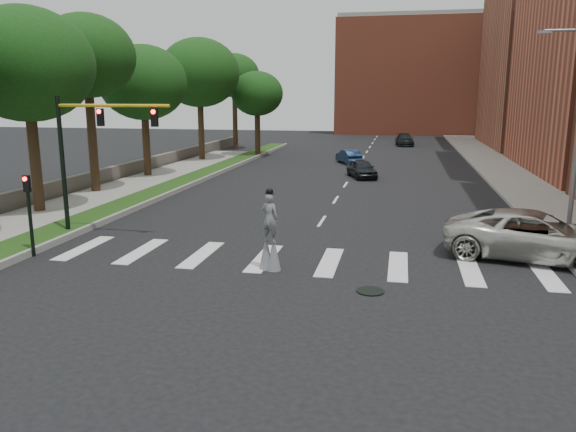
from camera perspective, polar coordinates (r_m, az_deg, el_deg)
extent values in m
plane|color=black|center=(20.77, 0.35, -5.30)|extent=(160.00, 160.00, 0.00)
cube|color=#1A3B10|center=(42.74, -9.69, 3.80)|extent=(2.00, 60.00, 0.25)
cube|color=gray|center=(42.38, -8.37, 3.79)|extent=(0.20, 60.00, 0.28)
cube|color=gray|center=(35.21, -20.11, 1.38)|extent=(4.00, 60.00, 0.18)
cube|color=gray|center=(45.70, 22.33, 3.55)|extent=(5.00, 90.00, 0.18)
cube|color=#544E48|center=(46.71, -15.16, 4.78)|extent=(0.50, 56.00, 1.10)
cylinder|color=black|center=(18.54, 8.36, -7.56)|extent=(0.90, 0.90, 0.04)
cube|color=#A1533B|center=(75.75, 26.13, 13.85)|extent=(16.00, 22.00, 20.00)
cube|color=#B25038|center=(97.50, 13.08, 13.52)|extent=(26.00, 14.00, 18.00)
cylinder|color=slate|center=(26.36, 26.60, 16.53)|extent=(1.80, 0.12, 0.12)
cube|color=slate|center=(26.15, 24.61, 16.64)|extent=(0.50, 0.18, 0.12)
cylinder|color=black|center=(27.06, -21.90, 4.65)|extent=(0.20, 0.20, 6.20)
cylinder|color=gold|center=(25.54, -17.41, 10.66)|extent=(5.20, 0.14, 0.14)
cube|color=black|center=(25.85, -18.52, 9.49)|extent=(0.28, 0.18, 0.75)
cylinder|color=#FF0C0C|center=(25.76, -18.67, 10.03)|extent=(0.18, 0.06, 0.18)
cube|color=black|center=(24.71, -13.41, 9.68)|extent=(0.28, 0.18, 0.75)
cylinder|color=#FF0C0C|center=(24.61, -13.54, 10.25)|extent=(0.18, 0.06, 0.18)
cylinder|color=black|center=(24.08, -24.71, -0.30)|extent=(0.14, 0.14, 3.00)
cube|color=black|center=(23.85, -25.01, 2.99)|extent=(0.25, 0.16, 0.65)
cylinder|color=#FF0C0C|center=(23.74, -25.19, 3.42)|extent=(0.16, 0.05, 0.16)
cylinder|color=#2F1F13|center=(20.38, -1.45, -4.14)|extent=(0.07, 0.07, 1.02)
cylinder|color=#2F1F13|center=(20.53, -2.23, -4.02)|extent=(0.07, 0.07, 1.02)
cone|color=slate|center=(20.35, -1.45, -3.80)|extent=(0.52, 0.52, 1.28)
cone|color=slate|center=(20.50, -2.23, -3.68)|extent=(0.52, 0.52, 1.28)
imported|color=slate|center=(20.11, -1.87, -0.21)|extent=(0.75, 0.60, 1.81)
sphere|color=black|center=(19.92, -1.89, 2.50)|extent=(0.26, 0.26, 0.26)
cylinder|color=black|center=(19.93, -1.89, 2.35)|extent=(0.34, 0.34, 0.02)
cube|color=yellow|center=(20.12, -1.68, 1.25)|extent=(0.22, 0.05, 0.10)
imported|color=beige|center=(23.64, 23.82, -1.84)|extent=(7.27, 4.59, 1.87)
imported|color=black|center=(43.63, 7.50, 4.79)|extent=(2.93, 4.39, 1.39)
imported|color=#15294B|center=(52.68, 6.19, 6.04)|extent=(2.90, 4.19, 1.31)
imported|color=black|center=(72.46, 11.76, 7.59)|extent=(2.46, 5.17, 1.45)
cylinder|color=#2F1F13|center=(32.57, -24.33, 5.46)|extent=(0.56, 0.56, 6.06)
ellipsoid|color=black|center=(32.44, -25.08, 13.79)|extent=(6.84, 6.84, 5.81)
cylinder|color=#2F1F13|center=(37.96, -19.26, 7.46)|extent=(0.56, 0.56, 7.10)
ellipsoid|color=black|center=(37.93, -19.81, 15.07)|extent=(6.01, 6.01, 5.11)
cylinder|color=#2F1F13|center=(44.67, -14.20, 7.36)|extent=(0.56, 0.56, 5.51)
ellipsoid|color=black|center=(44.54, -14.51, 13.00)|extent=(6.57, 6.57, 5.59)
cylinder|color=#2F1F13|center=(54.85, -8.82, 8.88)|extent=(0.56, 0.56, 6.40)
ellipsoid|color=black|center=(54.81, -9.00, 14.19)|extent=(7.53, 7.53, 6.40)
cylinder|color=#2F1F13|center=(66.03, -5.40, 9.76)|extent=(0.56, 0.56, 6.97)
ellipsoid|color=black|center=(66.00, -5.49, 14.04)|extent=(5.78, 5.78, 4.92)
cylinder|color=#2F1F13|center=(58.11, -3.12, 8.53)|extent=(0.56, 0.56, 5.06)
ellipsoid|color=black|center=(58.00, -3.16, 12.32)|extent=(5.25, 5.25, 4.47)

